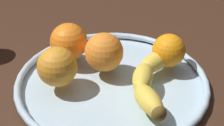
# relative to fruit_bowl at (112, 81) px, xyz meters

# --- Properties ---
(ground_plane) EXTENTS (1.47, 1.47, 0.04)m
(ground_plane) POSITION_rel_fruit_bowl_xyz_m (0.00, 0.00, -0.03)
(ground_plane) COLOR #3D2518
(fruit_bowl) EXTENTS (0.35, 0.35, 0.02)m
(fruit_bowl) POSITION_rel_fruit_bowl_xyz_m (0.00, 0.00, 0.00)
(fruit_bowl) COLOR silver
(fruit_bowl) RESTS_ON ground_plane
(banana) EXTENTS (0.19, 0.10, 0.03)m
(banana) POSITION_rel_fruit_bowl_xyz_m (0.00, 0.07, 0.03)
(banana) COLOR yellow
(banana) RESTS_ON fruit_bowl
(orange_center) EXTENTS (0.07, 0.07, 0.07)m
(orange_center) POSITION_rel_fruit_bowl_xyz_m (-0.02, -0.03, 0.04)
(orange_center) COLOR orange
(orange_center) RESTS_ON fruit_bowl
(orange_front_left) EXTENTS (0.07, 0.07, 0.07)m
(orange_front_left) POSITION_rel_fruit_bowl_xyz_m (-0.02, -0.10, 0.04)
(orange_front_left) COLOR orange
(orange_front_left) RESTS_ON fruit_bowl
(orange_front_right) EXTENTS (0.07, 0.07, 0.07)m
(orange_front_right) POSITION_rel_fruit_bowl_xyz_m (0.06, -0.08, 0.04)
(orange_front_right) COLOR orange
(orange_front_right) RESTS_ON fruit_bowl
(orange_back_right) EXTENTS (0.06, 0.06, 0.06)m
(orange_back_right) POSITION_rel_fruit_bowl_xyz_m (-0.08, 0.08, 0.04)
(orange_back_right) COLOR orange
(orange_back_right) RESTS_ON fruit_bowl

